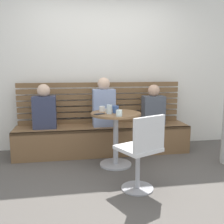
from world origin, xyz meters
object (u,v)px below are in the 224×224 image
object	(u,v)px
person_adult	(104,104)
phone_on_table	(99,114)
person_child_middle	(153,107)
booth_bench	(103,139)
cafe_table	(116,129)
cup_ceramic_white	(102,109)
cup_mug_blue	(116,109)
white_chair	(142,150)
cup_glass_tall	(109,109)
person_child_left	(44,109)
cup_espresso_small	(107,111)
cup_glass_short	(119,113)

from	to	relation	value
person_adult	phone_on_table	size ratio (longest dim) A/B	5.40
person_adult	person_child_middle	world-z (taller)	person_adult
booth_bench	cafe_table	world-z (taller)	cafe_table
cup_ceramic_white	cup_mug_blue	bearing A→B (deg)	-46.54
white_chair	cup_glass_tall	bearing A→B (deg)	107.72
person_child_left	cup_mug_blue	bearing A→B (deg)	-29.73
phone_on_table	cup_ceramic_white	bearing A→B (deg)	-48.60
cup_mug_blue	cup_ceramic_white	bearing A→B (deg)	133.46
white_chair	person_child_left	xyz separation A→B (m)	(-1.12, 1.36, 0.27)
cup_espresso_small	phone_on_table	bearing A→B (deg)	-143.25
person_adult	phone_on_table	xyz separation A→B (m)	(-0.15, -0.63, -0.04)
cup_glass_short	person_child_left	bearing A→B (deg)	140.39
cafe_table	cup_espresso_small	size ratio (longest dim) A/B	13.21
cup_espresso_small	phone_on_table	world-z (taller)	cup_espresso_small
person_adult	booth_bench	bearing A→B (deg)	-151.83
person_child_left	phone_on_table	size ratio (longest dim) A/B	4.75
booth_bench	cup_mug_blue	world-z (taller)	cup_mug_blue
cafe_table	cup_glass_short	bearing A→B (deg)	-91.54
phone_on_table	person_adult	bearing A→B (deg)	-45.73
person_child_middle	person_adult	bearing A→B (deg)	179.49
white_chair	person_child_left	world-z (taller)	person_child_left
person_child_middle	cup_glass_short	distance (m)	1.09
cup_glass_tall	cup_mug_blue	bearing A→B (deg)	30.98
person_adult	cup_glass_tall	distance (m)	0.63
person_child_middle	cup_espresso_small	bearing A→B (deg)	-147.12
white_chair	phone_on_table	world-z (taller)	white_chair
booth_bench	person_adult	distance (m)	0.56
white_chair	cup_ceramic_white	bearing A→B (deg)	107.24
cafe_table	cup_ceramic_white	xyz separation A→B (m)	(-0.17, 0.16, 0.26)
cafe_table	person_child_left	xyz separation A→B (m)	(-0.98, 0.55, 0.22)
cup_mug_blue	cup_espresso_small	size ratio (longest dim) A/B	1.70
cup_glass_tall	cafe_table	bearing A→B (deg)	34.43
cup_espresso_small	cup_ceramic_white	bearing A→B (deg)	109.20
white_chair	cup_mug_blue	size ratio (longest dim) A/B	8.95
person_adult	cup_glass_tall	size ratio (longest dim) A/B	6.30
person_child_left	cup_espresso_small	size ratio (longest dim) A/B	11.88
cafe_table	cup_glass_tall	size ratio (longest dim) A/B	6.17
cafe_table	person_adult	bearing A→B (deg)	98.72
cup_glass_short	cup_espresso_small	world-z (taller)	cup_glass_short
cup_ceramic_white	cafe_table	bearing A→B (deg)	-43.65
booth_bench	cup_ceramic_white	size ratio (longest dim) A/B	33.75
person_child_left	person_child_middle	world-z (taller)	person_child_left
white_chair	cup_espresso_small	world-z (taller)	white_chair
person_child_middle	cup_glass_short	bearing A→B (deg)	-131.83
white_chair	cup_ceramic_white	distance (m)	1.06
person_adult	cup_espresso_small	bearing A→B (deg)	-93.03
person_adult	person_child_middle	bearing A→B (deg)	-0.51
person_child_left	cup_glass_tall	world-z (taller)	person_child_left
booth_bench	white_chair	distance (m)	1.40
booth_bench	person_adult	bearing A→B (deg)	28.17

